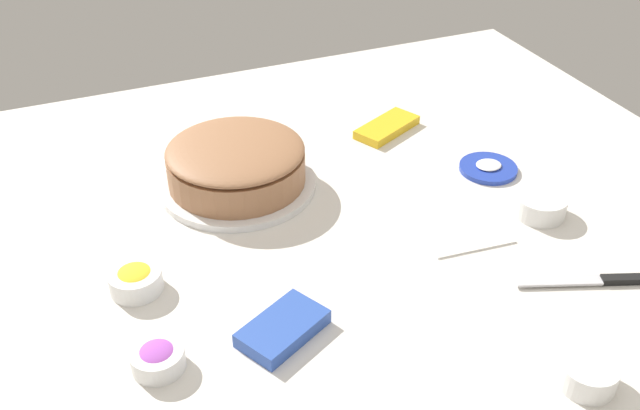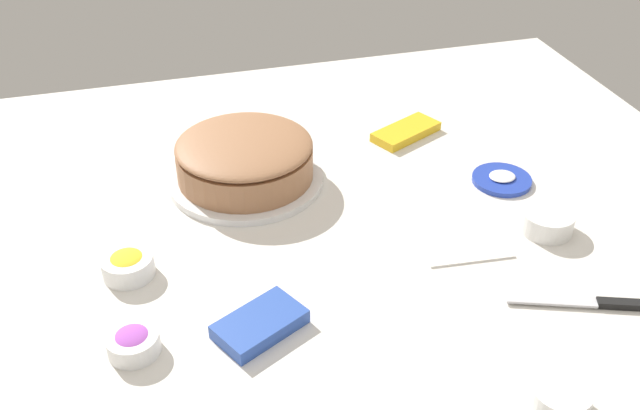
% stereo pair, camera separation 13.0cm
% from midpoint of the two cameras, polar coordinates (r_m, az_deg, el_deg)
% --- Properties ---
extents(ground_plane, '(1.54, 1.54, 0.00)m').
position_cam_midpoint_polar(ground_plane, '(1.27, 6.49, -3.23)').
color(ground_plane, silver).
extents(frosted_cake, '(0.30, 0.30, 0.10)m').
position_cam_midpoint_polar(frosted_cake, '(1.40, -3.30, 3.38)').
color(frosted_cake, white).
rests_on(frosted_cake, ground_plane).
extents(frosting_tub_lid, '(0.12, 0.12, 0.02)m').
position_cam_midpoint_polar(frosting_tub_lid, '(1.48, 16.58, 1.87)').
color(frosting_tub_lid, '#233DAD').
rests_on(frosting_tub_lid, ground_plane).
extents(spreading_knife, '(0.23, 0.10, 0.01)m').
position_cam_midpoint_polar(spreading_knife, '(1.24, 23.81, -7.17)').
color(spreading_knife, silver).
rests_on(spreading_knife, ground_plane).
extents(sprinkle_bowl_yellow, '(0.09, 0.09, 0.04)m').
position_cam_midpoint_polar(sprinkle_bowl_yellow, '(1.21, -11.98, -4.71)').
color(sprinkle_bowl_yellow, white).
rests_on(sprinkle_bowl_yellow, ground_plane).
extents(sprinkle_bowl_pink, '(0.08, 0.08, 0.04)m').
position_cam_midpoint_polar(sprinkle_bowl_pink, '(1.06, 21.89, -14.04)').
color(sprinkle_bowl_pink, white).
rests_on(sprinkle_bowl_pink, ground_plane).
extents(sprinkle_bowl_green, '(0.09, 0.09, 0.04)m').
position_cam_midpoint_polar(sprinkle_bowl_green, '(1.36, 20.08, -1.27)').
color(sprinkle_bowl_green, white).
rests_on(sprinkle_bowl_green, ground_plane).
extents(sprinkle_bowl_rainbow, '(0.08, 0.08, 0.04)m').
position_cam_midpoint_polar(sprinkle_bowl_rainbow, '(1.08, -11.17, -10.67)').
color(sprinkle_bowl_rainbow, white).
rests_on(sprinkle_bowl_rainbow, ground_plane).
extents(candy_box_lower, '(0.15, 0.13, 0.02)m').
position_cam_midpoint_polar(candy_box_lower, '(1.09, -1.33, -9.50)').
color(candy_box_lower, '#2D51B2').
rests_on(candy_box_lower, ground_plane).
extents(candy_box_upper, '(0.17, 0.13, 0.02)m').
position_cam_midpoint_polar(candy_box_upper, '(1.60, 9.11, 5.65)').
color(candy_box_upper, yellow).
rests_on(candy_box_upper, ground_plane).
extents(paper_napkin, '(0.16, 0.16, 0.01)m').
position_cam_midpoint_polar(paper_napkin, '(1.31, 13.65, -2.41)').
color(paper_napkin, white).
rests_on(paper_napkin, ground_plane).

